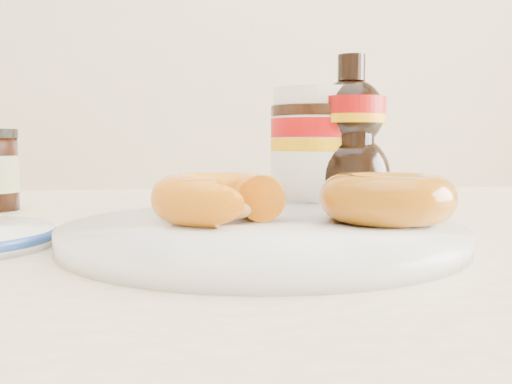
{
  "coord_description": "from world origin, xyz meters",
  "views": [
    {
      "loc": [
        -0.02,
        -0.39,
        0.83
      ],
      "look_at": [
        0.02,
        0.09,
        0.79
      ],
      "focal_mm": 40.0,
      "sensor_mm": 36.0,
      "label": 1
    }
  ],
  "objects": [
    {
      "name": "syrup_bottle",
      "position": [
        0.13,
        0.21,
        0.83
      ],
      "size": [
        0.09,
        0.08,
        0.17
      ],
      "primitive_type": null,
      "rotation": [
        0.0,
        0.0,
        0.09
      ],
      "color": "black",
      "rests_on": "dining_table"
    },
    {
      "name": "nutella_jar",
      "position": [
        0.1,
        0.23,
        0.82
      ],
      "size": [
        0.1,
        0.1,
        0.14
      ],
      "rotation": [
        0.0,
        0.0,
        0.12
      ],
      "color": "white",
      "rests_on": "dining_table"
    },
    {
      "name": "donut_whole",
      "position": [
        0.12,
        0.04,
        0.78
      ],
      "size": [
        0.13,
        0.13,
        0.04
      ],
      "primitive_type": "torus",
      "rotation": [
        0.0,
        0.0,
        -0.28
      ],
      "color": "#975709",
      "rests_on": "plate"
    },
    {
      "name": "donut_bitten",
      "position": [
        -0.01,
        0.06,
        0.78
      ],
      "size": [
        0.13,
        0.13,
        0.04
      ],
      "primitive_type": "torus",
      "rotation": [
        0.0,
        0.0,
        -0.23
      ],
      "color": "orange",
      "rests_on": "plate"
    },
    {
      "name": "plate",
      "position": [
        0.02,
        0.04,
        0.76
      ],
      "size": [
        0.3,
        0.3,
        0.02
      ],
      "color": "white",
      "rests_on": "dining_table"
    },
    {
      "name": "dining_table",
      "position": [
        0.0,
        0.1,
        0.67
      ],
      "size": [
        1.4,
        0.9,
        0.75
      ],
      "color": "#FFE8C2",
      "rests_on": "ground"
    }
  ]
}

